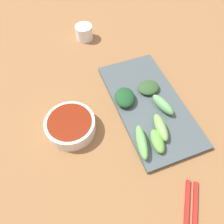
{
  "coord_description": "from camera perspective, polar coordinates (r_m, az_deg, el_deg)",
  "views": [
    {
      "loc": [
        -0.14,
        -0.31,
        0.53
      ],
      "look_at": [
        -0.03,
        -0.0,
        0.05
      ],
      "focal_mm": 36.07,
      "sensor_mm": 36.0,
      "label": 1
    }
  ],
  "objects": [
    {
      "name": "broccoli_stalk_3",
      "position": [
        0.55,
        7.53,
        -7.52
      ],
      "size": [
        0.04,
        0.09,
        0.03
      ],
      "primitive_type": "ellipsoid",
      "rotation": [
        0.0,
        0.0,
        -0.23
      ],
      "color": "#62B656",
      "rests_on": "serving_plate"
    },
    {
      "name": "broccoli_stalk_5",
      "position": [
        0.58,
        12.25,
        -3.79
      ],
      "size": [
        0.04,
        0.08,
        0.03
      ],
      "primitive_type": "ellipsoid",
      "rotation": [
        0.0,
        0.0,
        -0.14
      ],
      "color": "#77A854",
      "rests_on": "serving_plate"
    },
    {
      "name": "broccoli_stalk_2",
      "position": [
        0.61,
        12.77,
        1.82
      ],
      "size": [
        0.05,
        0.08,
        0.03
      ],
      "primitive_type": "ellipsoid",
      "rotation": [
        0.0,
        0.0,
        0.26
      ],
      "color": "#5EA05B",
      "rests_on": "serving_plate"
    },
    {
      "name": "sauce_bowl",
      "position": [
        0.58,
        -10.4,
        -3.64
      ],
      "size": [
        0.13,
        0.13,
        0.04
      ],
      "color": "silver",
      "rests_on": "tabletop"
    },
    {
      "name": "broccoli_leafy_4",
      "position": [
        0.65,
        9.24,
        6.13
      ],
      "size": [
        0.06,
        0.06,
        0.02
      ],
      "primitive_type": "ellipsoid",
      "rotation": [
        0.0,
        0.0,
        0.06
      ],
      "color": "#2E4E29",
      "rests_on": "serving_plate"
    },
    {
      "name": "serving_plate",
      "position": [
        0.63,
        9.45,
        1.7
      ],
      "size": [
        0.18,
        0.35,
        0.01
      ],
      "primitive_type": "cube",
      "color": "#445155",
      "rests_on": "tabletop"
    },
    {
      "name": "broccoli_stalk_0",
      "position": [
        0.56,
        11.41,
        -7.23
      ],
      "size": [
        0.04,
        0.07,
        0.02
      ],
      "primitive_type": "ellipsoid",
      "rotation": [
        0.0,
        0.0,
        -0.15
      ],
      "color": "#5EA641",
      "rests_on": "serving_plate"
    },
    {
      "name": "broccoli_leafy_1",
      "position": [
        0.62,
        3.27,
        3.71
      ],
      "size": [
        0.07,
        0.08,
        0.03
      ],
      "primitive_type": "ellipsoid",
      "rotation": [
        0.0,
        0.0,
        -0.3
      ],
      "color": "#194822",
      "rests_on": "serving_plate"
    },
    {
      "name": "tea_cup",
      "position": [
        0.83,
        -7.15,
        19.38
      ],
      "size": [
        0.06,
        0.06,
        0.05
      ],
      "primitive_type": "cylinder",
      "color": "white",
      "rests_on": "tabletop"
    },
    {
      "name": "tabletop",
      "position": [
        0.62,
        2.3,
        -1.01
      ],
      "size": [
        2.1,
        2.1,
        0.02
      ],
      "primitive_type": "cube",
      "color": "olive",
      "rests_on": "ground"
    }
  ]
}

